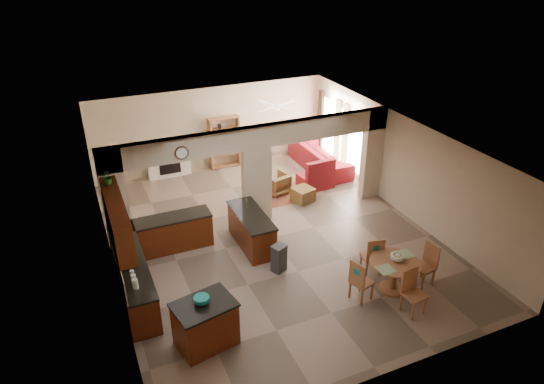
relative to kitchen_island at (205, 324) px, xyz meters
name	(u,v)px	position (x,y,z in m)	size (l,w,h in m)	color
floor	(271,238)	(2.67, 2.97, -0.50)	(10.00, 10.00, 0.00)	#826C5A
ceiling	(271,139)	(2.67, 2.97, 2.30)	(10.00, 10.00, 0.00)	white
wall_back	(212,128)	(2.67, 7.97, 0.90)	(8.00, 8.00, 0.00)	#C4AE8F
wall_front	(389,316)	(2.67, -2.03, 0.90)	(8.00, 8.00, 0.00)	#C4AE8F
wall_left	(107,224)	(-1.33, 2.97, 0.90)	(10.00, 10.00, 0.00)	#C4AE8F
wall_right	(401,165)	(6.67, 2.97, 0.90)	(10.00, 10.00, 0.00)	#C4AE8F
partition_left_pier	(115,202)	(-1.03, 3.97, 0.90)	(0.60, 0.25, 2.80)	#C4AE8F
partition_center_pier	(257,185)	(2.67, 3.97, 0.60)	(0.80, 0.25, 2.20)	#C4AE8F
partition_right_pier	(372,154)	(6.37, 3.97, 0.90)	(0.60, 0.25, 2.80)	#C4AE8F
partition_header	(256,137)	(2.67, 3.97, 2.00)	(8.00, 0.25, 0.60)	#C4AE8F
kitchen_counter	(148,257)	(-0.59, 2.72, -0.03)	(2.52, 3.29, 1.48)	#441A07
upper_cabinets	(117,219)	(-1.15, 2.17, 1.42)	(0.35, 2.40, 0.90)	#441A07
peninsula	(252,230)	(2.07, 2.86, -0.04)	(0.70, 1.85, 0.91)	#441A07
wall_clock	(182,153)	(0.67, 3.82, 1.95)	(0.34, 0.34, 0.03)	#4D2919
rug	(280,195)	(3.87, 5.07, -0.49)	(1.60, 1.30, 0.01)	brown
fireplace	(168,159)	(1.07, 7.80, 0.12)	(1.60, 0.35, 1.20)	white
shelving_unit	(224,142)	(3.02, 7.79, 0.40)	(1.00, 0.32, 1.80)	brown
window_a	(356,144)	(6.64, 5.27, 0.70)	(0.02, 0.90, 1.90)	white
window_b	(330,127)	(6.64, 6.97, 0.70)	(0.02, 0.90, 1.90)	white
glazed_door	(342,139)	(6.64, 6.12, 0.55)	(0.02, 0.70, 2.10)	white
drape_a_left	(365,150)	(6.60, 4.67, 0.70)	(0.10, 0.28, 2.30)	#3E1918
drape_a_right	(345,138)	(6.60, 5.87, 0.70)	(0.10, 0.28, 2.30)	#3E1918
drape_b_left	(337,133)	(6.60, 6.37, 0.70)	(0.10, 0.28, 2.30)	#3E1918
drape_b_right	(320,122)	(6.60, 7.57, 0.70)	(0.10, 0.28, 2.30)	#3E1918
ceiling_fan	(277,106)	(4.17, 5.97, 2.06)	(1.00, 1.00, 0.10)	white
kitchen_island	(205,324)	(0.00, 0.00, 0.00)	(1.28, 1.02, 0.99)	#441A07
teal_bowl	(202,300)	(-0.02, 0.04, 0.56)	(0.30, 0.30, 0.14)	#13857C
trash_can	(279,259)	(2.26, 1.58, -0.17)	(0.31, 0.26, 0.65)	#313133
dining_table	(394,271)	(4.31, -0.09, 0.02)	(1.13, 1.13, 0.77)	brown
fruit_bowl	(397,257)	(4.37, -0.06, 0.36)	(0.30, 0.30, 0.16)	#75A924
sofa	(320,157)	(5.97, 6.38, -0.08)	(1.11, 2.83, 0.83)	maroon
chaise	(315,180)	(5.18, 5.21, -0.30)	(0.99, 0.81, 0.40)	maroon
armchair	(277,183)	(3.86, 5.29, -0.18)	(0.67, 0.69, 0.63)	maroon
ottoman	(303,194)	(4.37, 4.48, -0.29)	(0.57, 0.57, 0.41)	maroon
plant	(108,177)	(-1.15, 2.97, 2.04)	(0.30, 0.26, 0.34)	#154913
chair_north	(373,255)	(4.20, 0.57, 0.06)	(0.49, 0.49, 1.02)	brown
chair_east	(427,263)	(5.16, -0.17, 0.06)	(0.47, 0.47, 1.02)	brown
chair_south	(412,289)	(4.24, -0.80, 0.06)	(0.47, 0.47, 1.02)	brown
chair_west	(360,280)	(3.41, -0.09, 0.06)	(0.52, 0.52, 1.02)	brown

